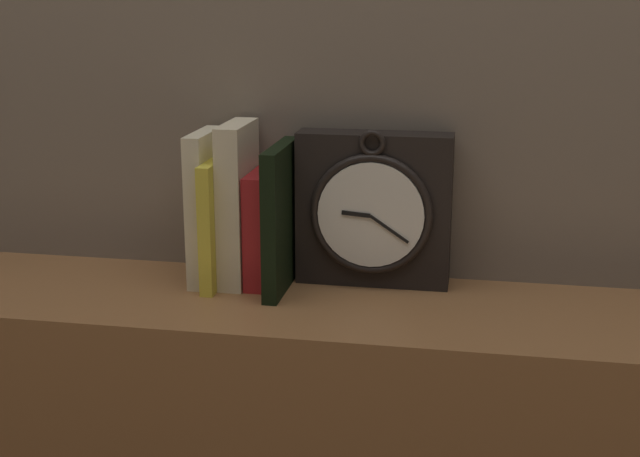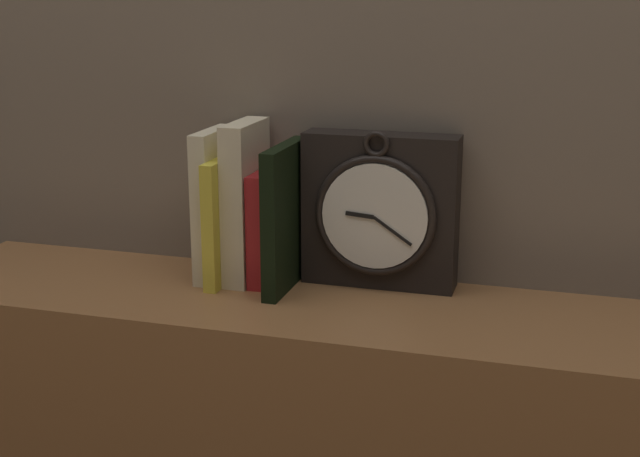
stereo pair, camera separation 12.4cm
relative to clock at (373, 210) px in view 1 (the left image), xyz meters
The scene contains 6 objects.
clock is the anchor object (origin of this frame).
book_slot0_cream 0.25m from the clock, behind, with size 0.03×0.12×0.23m.
book_slot1_yellow 0.23m from the clock, behind, with size 0.02×0.14×0.19m.
book_slot2_cream 0.20m from the clock, behind, with size 0.04×0.12×0.24m.
book_slot3_red 0.17m from the clock, behind, with size 0.04×0.12×0.17m.
book_slot4_black 0.14m from the clock, 160.47° to the right, with size 0.02×0.16×0.22m.
Camera 1 is at (0.22, -1.17, 1.17)m, focal length 50.00 mm.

